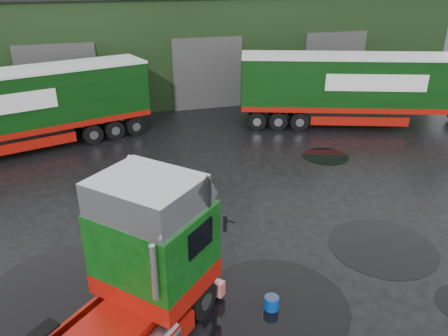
{
  "coord_description": "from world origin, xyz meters",
  "views": [
    {
      "loc": [
        -4.04,
        -10.04,
        7.49
      ],
      "look_at": [
        -0.52,
        2.02,
        1.7
      ],
      "focal_mm": 35.0,
      "sensor_mm": 36.0,
      "label": 1
    }
  ],
  "objects_px": {
    "trailer_left": "(19,111)",
    "wash_bucket": "(272,303)",
    "warehouse": "(185,38)",
    "lorry_right": "(347,91)",
    "tree_back_b": "(249,12)",
    "hero_tractor": "(102,291)",
    "tree_back_a": "(64,4)"
  },
  "relations": [
    {
      "from": "lorry_right",
      "to": "tree_back_b",
      "type": "height_order",
      "value": "tree_back_b"
    },
    {
      "from": "lorry_right",
      "to": "tree_back_a",
      "type": "xyz_separation_m",
      "value": [
        -14.0,
        21.0,
        2.93
      ]
    },
    {
      "from": "trailer_left",
      "to": "tree_back_b",
      "type": "bearing_deg",
      "value": -58.21
    },
    {
      "from": "wash_bucket",
      "to": "tree_back_b",
      "type": "xyz_separation_m",
      "value": [
        10.66,
        32.54,
        3.58
      ]
    },
    {
      "from": "warehouse",
      "to": "wash_bucket",
      "type": "height_order",
      "value": "warehouse"
    },
    {
      "from": "warehouse",
      "to": "wash_bucket",
      "type": "distance_m",
      "value": 22.89
    },
    {
      "from": "wash_bucket",
      "to": "tree_back_b",
      "type": "distance_m",
      "value": 34.43
    },
    {
      "from": "lorry_right",
      "to": "wash_bucket",
      "type": "bearing_deg",
      "value": -17.91
    },
    {
      "from": "lorry_right",
      "to": "tree_back_b",
      "type": "relative_size",
      "value": 1.84
    },
    {
      "from": "warehouse",
      "to": "hero_tractor",
      "type": "height_order",
      "value": "warehouse"
    },
    {
      "from": "wash_bucket",
      "to": "trailer_left",
      "type": "bearing_deg",
      "value": 118.62
    },
    {
      "from": "tree_back_a",
      "to": "hero_tractor",
      "type": "bearing_deg",
      "value": -87.3
    },
    {
      "from": "lorry_right",
      "to": "tree_back_a",
      "type": "height_order",
      "value": "tree_back_a"
    },
    {
      "from": "lorry_right",
      "to": "tree_back_a",
      "type": "relative_size",
      "value": 1.46
    },
    {
      "from": "tree_back_a",
      "to": "wash_bucket",
      "type": "bearing_deg",
      "value": -80.68
    },
    {
      "from": "lorry_right",
      "to": "tree_back_a",
      "type": "distance_m",
      "value": 25.41
    },
    {
      "from": "hero_tractor",
      "to": "wash_bucket",
      "type": "relative_size",
      "value": 16.34
    },
    {
      "from": "warehouse",
      "to": "trailer_left",
      "type": "relative_size",
      "value": 2.81
    },
    {
      "from": "lorry_right",
      "to": "wash_bucket",
      "type": "height_order",
      "value": "lorry_right"
    },
    {
      "from": "hero_tractor",
      "to": "trailer_left",
      "type": "xyz_separation_m",
      "value": [
        -3.06,
        13.0,
        -0.02
      ]
    },
    {
      "from": "warehouse",
      "to": "trailer_left",
      "type": "distance_m",
      "value": 13.86
    },
    {
      "from": "hero_tractor",
      "to": "tree_back_a",
      "type": "xyz_separation_m",
      "value": [
        -1.56,
        33.0,
        2.94
      ]
    },
    {
      "from": "hero_tractor",
      "to": "tree_back_a",
      "type": "distance_m",
      "value": 33.17
    },
    {
      "from": "hero_tractor",
      "to": "wash_bucket",
      "type": "height_order",
      "value": "hero_tractor"
    },
    {
      "from": "warehouse",
      "to": "lorry_right",
      "type": "distance_m",
      "value": 12.6
    },
    {
      "from": "lorry_right",
      "to": "wash_bucket",
      "type": "relative_size",
      "value": 38.75
    },
    {
      "from": "lorry_right",
      "to": "tree_back_b",
      "type": "xyz_separation_m",
      "value": [
        2.0,
        21.0,
        1.93
      ]
    },
    {
      "from": "warehouse",
      "to": "lorry_right",
      "type": "height_order",
      "value": "warehouse"
    },
    {
      "from": "warehouse",
      "to": "tree_back_b",
      "type": "xyz_separation_m",
      "value": [
        8.0,
        10.0,
        0.59
      ]
    },
    {
      "from": "trailer_left",
      "to": "wash_bucket",
      "type": "bearing_deg",
      "value": -168.4
    },
    {
      "from": "trailer_left",
      "to": "warehouse",
      "type": "bearing_deg",
      "value": -60.55
    },
    {
      "from": "warehouse",
      "to": "lorry_right",
      "type": "xyz_separation_m",
      "value": [
        6.0,
        -11.0,
        -1.34
      ]
    }
  ]
}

